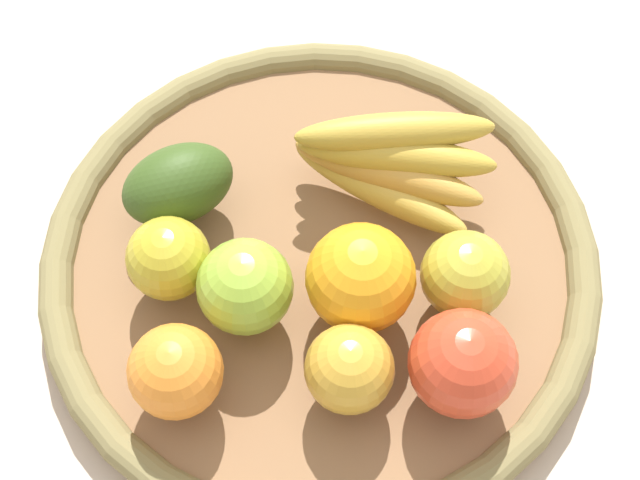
% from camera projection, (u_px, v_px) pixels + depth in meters
% --- Properties ---
extents(ground_plane, '(2.40, 2.40, 0.00)m').
position_uv_depth(ground_plane, '(320.00, 275.00, 0.79)').
color(ground_plane, '#C3AF9D').
rests_on(ground_plane, ground).
extents(basket, '(0.46, 0.46, 0.04)m').
position_uv_depth(basket, '(320.00, 264.00, 0.78)').
color(basket, brown).
rests_on(basket, ground_plane).
extents(apple_0, '(0.09, 0.09, 0.07)m').
position_uv_depth(apple_0, '(349.00, 369.00, 0.67)').
color(apple_0, gold).
rests_on(apple_0, basket).
extents(apple_1, '(0.09, 0.09, 0.07)m').
position_uv_depth(apple_1, '(168.00, 259.00, 0.72)').
color(apple_1, '#AB9C26').
rests_on(apple_1, basket).
extents(banana_bunch, '(0.16, 0.14, 0.07)m').
position_uv_depth(banana_bunch, '(390.00, 163.00, 0.76)').
color(banana_bunch, '#B69438').
rests_on(banana_bunch, basket).
extents(apple_3, '(0.10, 0.10, 0.07)m').
position_uv_depth(apple_3, '(465.00, 275.00, 0.71)').
color(apple_3, '#A49F30').
rests_on(apple_3, basket).
extents(apple_2, '(0.08, 0.08, 0.08)m').
position_uv_depth(apple_2, '(463.00, 363.00, 0.67)').
color(apple_2, '#C33C24').
rests_on(apple_2, basket).
extents(apple_4, '(0.08, 0.08, 0.07)m').
position_uv_depth(apple_4, '(245.00, 287.00, 0.70)').
color(apple_4, '#8AB134').
rests_on(apple_4, basket).
extents(orange_1, '(0.08, 0.08, 0.07)m').
position_uv_depth(orange_1, '(175.00, 371.00, 0.67)').
color(orange_1, orange).
rests_on(orange_1, basket).
extents(avocado, '(0.09, 0.11, 0.06)m').
position_uv_depth(avocado, '(178.00, 185.00, 0.75)').
color(avocado, '#324A1A').
rests_on(avocado, basket).
extents(orange_0, '(0.10, 0.10, 0.08)m').
position_uv_depth(orange_0, '(361.00, 278.00, 0.70)').
color(orange_0, orange).
rests_on(orange_0, basket).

